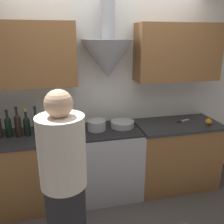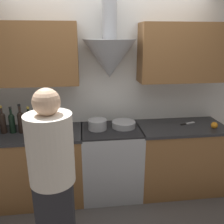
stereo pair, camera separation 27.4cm
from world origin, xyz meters
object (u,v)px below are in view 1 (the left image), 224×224
wine_bottle_6 (8,126)px  orange_fruit (209,122)px  stove_range (110,161)px  wine_bottle_9 (36,124)px  wine_bottle_7 (18,124)px  wine_bottle_8 (27,125)px  stock_pot (97,125)px  mixing_bowl (122,124)px  person_foreground_left (64,180)px

wine_bottle_6 → orange_fruit: (2.43, -0.17, -0.09)m
stove_range → wine_bottle_9: wine_bottle_9 is taller
wine_bottle_7 → wine_bottle_9: bearing=-3.8°
wine_bottle_8 → wine_bottle_9: bearing=-10.0°
stock_pot → orange_fruit: stock_pot is taller
stove_range → mixing_bowl: bearing=12.8°
wine_bottle_6 → wine_bottle_9: size_ratio=0.93×
stove_range → wine_bottle_8: (-0.97, 0.02, 0.57)m
wine_bottle_9 → mixing_bowl: size_ratio=1.16×
wine_bottle_7 → wine_bottle_9: (0.20, -0.01, -0.00)m
wine_bottle_9 → wine_bottle_6: bearing=175.6°
wine_bottle_7 → mixing_bowl: bearing=1.0°
wine_bottle_6 → wine_bottle_8: (0.20, -0.00, -0.01)m
wine_bottle_8 → stock_pot: 0.80m
wine_bottle_8 → orange_fruit: wine_bottle_8 is taller
stove_range → wine_bottle_7: wine_bottle_7 is taller
orange_fruit → person_foreground_left: (-1.87, -0.83, -0.05)m
wine_bottle_8 → wine_bottle_6: bearing=178.7°
wine_bottle_7 → wine_bottle_9: size_ratio=1.02×
wine_bottle_6 → person_foreground_left: person_foreground_left is taller
wine_bottle_8 → stock_pot: bearing=-0.6°
stove_range → wine_bottle_8: wine_bottle_8 is taller
wine_bottle_7 → wine_bottle_8: wine_bottle_7 is taller
person_foreground_left → mixing_bowl: bearing=52.9°
wine_bottle_7 → stock_pot: size_ratio=1.55×
stove_range → mixing_bowl: (0.16, 0.04, 0.49)m
wine_bottle_7 → mixing_bowl: size_ratio=1.19×
wine_bottle_9 → mixing_bowl: 1.03m
wine_bottle_6 → wine_bottle_8: wine_bottle_6 is taller
stove_range → wine_bottle_8: size_ratio=2.91×
wine_bottle_8 → stock_pot: size_ratio=1.39×
stove_range → wine_bottle_8: bearing=178.7°
stove_range → mixing_bowl: 0.51m
wine_bottle_6 → mixing_bowl: size_ratio=1.08×
stove_range → wine_bottle_9: (-0.86, 0.00, 0.59)m
stock_pot → mixing_bowl: 0.33m
mixing_bowl → stock_pot: bearing=-175.6°
wine_bottle_7 → orange_fruit: size_ratio=4.30×
person_foreground_left → stove_range: bearing=58.4°
wine_bottle_7 → orange_fruit: bearing=-3.8°
stove_range → mixing_bowl: size_ratio=3.09×
stock_pot → person_foreground_left: person_foreground_left is taller
wine_bottle_6 → orange_fruit: 2.44m
wine_bottle_7 → wine_bottle_6: bearing=174.5°
stove_range → stock_pot: (-0.16, 0.01, 0.51)m
wine_bottle_9 → stock_pot: bearing=0.8°
wine_bottle_7 → stock_pot: wine_bottle_7 is taller
wine_bottle_6 → stock_pot: bearing=-0.8°
wine_bottle_7 → wine_bottle_8: (0.09, 0.01, -0.02)m
wine_bottle_7 → mixing_bowl: 1.23m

